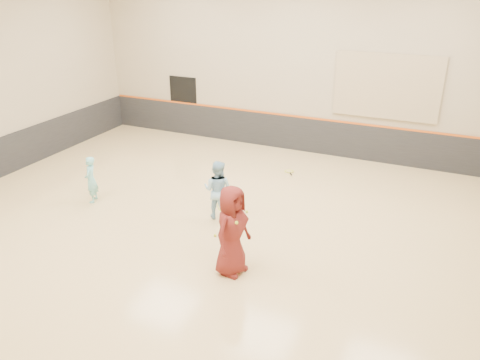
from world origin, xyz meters
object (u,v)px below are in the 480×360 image
at_px(instructor, 218,190).
at_px(spare_racket, 289,170).
at_px(young_man, 232,231).
at_px(girl, 91,180).

distance_m(instructor, spare_racket, 3.71).
bearing_deg(spare_racket, young_man, -83.54).
relative_size(young_man, spare_racket, 2.91).
bearing_deg(girl, instructor, 76.27).
bearing_deg(spare_racket, instructor, -100.94).
xyz_separation_m(instructor, spare_racket, (0.69, 3.58, -0.71)).
height_order(young_man, spare_racket, young_man).
bearing_deg(young_man, instructor, 44.74).
distance_m(girl, spare_racket, 5.93).
distance_m(instructor, young_man, 2.41).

